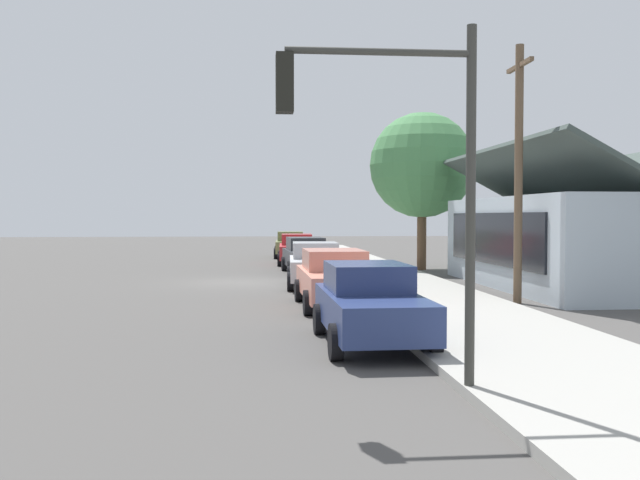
{
  "coord_description": "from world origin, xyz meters",
  "views": [
    {
      "loc": [
        26.66,
        0.62,
        2.55
      ],
      "look_at": [
        -2.31,
        3.28,
        1.54
      ],
      "focal_mm": 38.71,
      "sensor_mm": 36.0,
      "label": 1
    }
  ],
  "objects_px": {
    "car_silver": "(315,264)",
    "shade_tree": "(422,166)",
    "car_navy": "(370,303)",
    "traffic_light_main": "(396,148)",
    "car_coral": "(336,278)",
    "fire_hydrant_red": "(370,281)",
    "car_olive": "(290,244)",
    "utility_pole_wooden": "(519,169)",
    "car_charcoal": "(306,255)",
    "car_cherry": "(297,249)"
  },
  "relations": [
    {
      "from": "utility_pole_wooden",
      "to": "car_olive",
      "type": "bearing_deg",
      "value": -166.4
    },
    {
      "from": "shade_tree",
      "to": "traffic_light_main",
      "type": "xyz_separation_m",
      "value": [
        22.67,
        -5.87,
        -1.45
      ]
    },
    {
      "from": "fire_hydrant_red",
      "to": "shade_tree",
      "type": "bearing_deg",
      "value": 158.19
    },
    {
      "from": "car_olive",
      "to": "car_cherry",
      "type": "relative_size",
      "value": 0.95
    },
    {
      "from": "shade_tree",
      "to": "fire_hydrant_red",
      "type": "xyz_separation_m",
      "value": [
        10.53,
        -4.21,
        -4.44
      ]
    },
    {
      "from": "car_silver",
      "to": "car_charcoal",
      "type": "bearing_deg",
      "value": -178.4
    },
    {
      "from": "traffic_light_main",
      "to": "fire_hydrant_red",
      "type": "bearing_deg",
      "value": 172.22
    },
    {
      "from": "car_navy",
      "to": "car_olive",
      "type": "bearing_deg",
      "value": 179.43
    },
    {
      "from": "shade_tree",
      "to": "fire_hydrant_red",
      "type": "relative_size",
      "value": 10.48
    },
    {
      "from": "car_silver",
      "to": "fire_hydrant_red",
      "type": "relative_size",
      "value": 6.2
    },
    {
      "from": "traffic_light_main",
      "to": "car_silver",
      "type": "bearing_deg",
      "value": 179.33
    },
    {
      "from": "car_coral",
      "to": "shade_tree",
      "type": "distance_m",
      "value": 14.73
    },
    {
      "from": "car_coral",
      "to": "shade_tree",
      "type": "relative_size",
      "value": 0.65
    },
    {
      "from": "car_silver",
      "to": "fire_hydrant_red",
      "type": "height_order",
      "value": "car_silver"
    },
    {
      "from": "car_navy",
      "to": "fire_hydrant_red",
      "type": "distance_m",
      "value": 8.22
    },
    {
      "from": "car_olive",
      "to": "car_cherry",
      "type": "distance_m",
      "value": 5.98
    },
    {
      "from": "car_navy",
      "to": "shade_tree",
      "type": "relative_size",
      "value": 0.59
    },
    {
      "from": "utility_pole_wooden",
      "to": "car_charcoal",
      "type": "bearing_deg",
      "value": -154.22
    },
    {
      "from": "car_cherry",
      "to": "car_coral",
      "type": "height_order",
      "value": "same"
    },
    {
      "from": "car_silver",
      "to": "utility_pole_wooden",
      "type": "height_order",
      "value": "utility_pole_wooden"
    },
    {
      "from": "car_silver",
      "to": "shade_tree",
      "type": "height_order",
      "value": "shade_tree"
    },
    {
      "from": "traffic_light_main",
      "to": "car_navy",
      "type": "bearing_deg",
      "value": 175.6
    },
    {
      "from": "utility_pole_wooden",
      "to": "car_coral",
      "type": "bearing_deg",
      "value": -86.52
    },
    {
      "from": "car_olive",
      "to": "car_cherry",
      "type": "bearing_deg",
      "value": 2.96
    },
    {
      "from": "car_cherry",
      "to": "utility_pole_wooden",
      "type": "height_order",
      "value": "utility_pole_wooden"
    },
    {
      "from": "car_navy",
      "to": "traffic_light_main",
      "type": "xyz_separation_m",
      "value": [
        4.04,
        -0.31,
        2.68
      ]
    },
    {
      "from": "car_olive",
      "to": "car_charcoal",
      "type": "xyz_separation_m",
      "value": [
        11.74,
        0.15,
        0.0
      ]
    },
    {
      "from": "car_silver",
      "to": "car_coral",
      "type": "distance_m",
      "value": 5.57
    },
    {
      "from": "car_olive",
      "to": "car_charcoal",
      "type": "distance_m",
      "value": 11.74
    },
    {
      "from": "car_charcoal",
      "to": "fire_hydrant_red",
      "type": "distance_m",
      "value": 9.14
    },
    {
      "from": "shade_tree",
      "to": "utility_pole_wooden",
      "type": "relative_size",
      "value": 0.99
    },
    {
      "from": "car_coral",
      "to": "fire_hydrant_red",
      "type": "xyz_separation_m",
      "value": [
        -2.45,
        1.39,
        -0.32
      ]
    },
    {
      "from": "fire_hydrant_red",
      "to": "car_silver",
      "type": "bearing_deg",
      "value": -154.59
    },
    {
      "from": "car_cherry",
      "to": "car_coral",
      "type": "xyz_separation_m",
      "value": [
        17.24,
        0.1,
        0.0
      ]
    },
    {
      "from": "car_olive",
      "to": "fire_hydrant_red",
      "type": "relative_size",
      "value": 6.21
    },
    {
      "from": "car_navy",
      "to": "traffic_light_main",
      "type": "height_order",
      "value": "traffic_light_main"
    },
    {
      "from": "car_cherry",
      "to": "car_charcoal",
      "type": "height_order",
      "value": "same"
    },
    {
      "from": "traffic_light_main",
      "to": "fire_hydrant_red",
      "type": "relative_size",
      "value": 7.32
    },
    {
      "from": "car_charcoal",
      "to": "car_navy",
      "type": "xyz_separation_m",
      "value": [
        17.14,
        0.04,
        -0.0
      ]
    },
    {
      "from": "car_olive",
      "to": "shade_tree",
      "type": "bearing_deg",
      "value": 31.77
    },
    {
      "from": "car_cherry",
      "to": "fire_hydrant_red",
      "type": "distance_m",
      "value": 14.87
    },
    {
      "from": "traffic_light_main",
      "to": "car_charcoal",
      "type": "bearing_deg",
      "value": 179.26
    },
    {
      "from": "traffic_light_main",
      "to": "fire_hydrant_red",
      "type": "distance_m",
      "value": 12.62
    },
    {
      "from": "fire_hydrant_red",
      "to": "car_olive",
      "type": "bearing_deg",
      "value": -175.76
    },
    {
      "from": "car_olive",
      "to": "shade_tree",
      "type": "distance_m",
      "value": 12.45
    },
    {
      "from": "shade_tree",
      "to": "fire_hydrant_red",
      "type": "height_order",
      "value": "shade_tree"
    },
    {
      "from": "car_olive",
      "to": "car_navy",
      "type": "bearing_deg",
      "value": 2.83
    },
    {
      "from": "shade_tree",
      "to": "car_navy",
      "type": "bearing_deg",
      "value": -16.62
    },
    {
      "from": "car_charcoal",
      "to": "utility_pole_wooden",
      "type": "bearing_deg",
      "value": 23.03
    },
    {
      "from": "car_silver",
      "to": "car_navy",
      "type": "height_order",
      "value": "same"
    }
  ]
}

